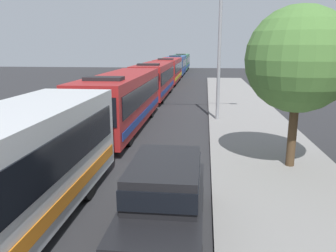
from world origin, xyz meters
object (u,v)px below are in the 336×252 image
white_suv (165,197)px  streetlamp_mid (220,31)px  bus_rear (177,65)px  roadside_tree (299,60)px  bus_second_in_line (122,99)px  bus_fourth_in_line (169,70)px  bus_tail_end (182,61)px  bus_middle (154,79)px

white_suv → streetlamp_mid: streetlamp_mid is taller
bus_rear → roadside_tree: size_ratio=1.82×
bus_second_in_line → bus_rear: same height
white_suv → bus_fourth_in_line: bearing=95.9°
bus_fourth_in_line → white_suv: bus_fourth_in_line is taller
bus_fourth_in_line → bus_tail_end: bearing=90.0°
bus_middle → streetlamp_mid: size_ratio=1.26×
bus_second_in_line → roadside_tree: roadside_tree is taller
bus_fourth_in_line → bus_tail_end: (-0.00, 24.03, -0.00)m
streetlamp_mid → roadside_tree: 8.64m
bus_middle → bus_rear: bearing=90.0°
bus_second_in_line → bus_fourth_in_line: same height
roadside_tree → bus_fourth_in_line: bearing=104.5°
streetlamp_mid → roadside_tree: streetlamp_mid is taller
bus_middle → white_suv: bus_middle is taller
bus_rear → bus_middle: bearing=-90.0°
bus_fourth_in_line → roadside_tree: 31.45m
bus_middle → bus_rear: same height
bus_middle → roadside_tree: (7.88, -18.05, 2.41)m
streetlamp_mid → bus_rear: bearing=99.0°
bus_second_in_line → roadside_tree: bearing=-36.6°
bus_second_in_line → white_suv: (3.70, -10.99, -0.66)m
bus_fourth_in_line → roadside_tree: (7.88, -30.36, 2.41)m
bus_tail_end → white_suv: 59.64m
bus_second_in_line → bus_middle: bearing=90.0°
bus_rear → streetlamp_mid: streetlamp_mid is taller
bus_second_in_line → bus_tail_end: bearing=90.0°
bus_rear → white_suv: 47.68m
bus_middle → bus_rear: size_ratio=1.03×
bus_fourth_in_line → roadside_tree: roadside_tree is taller
bus_fourth_in_line → streetlamp_mid: 23.15m
streetlamp_mid → bus_middle: bearing=118.6°
bus_second_in_line → bus_fourth_in_line: bearing=90.0°
white_suv → roadside_tree: 7.29m
white_suv → bus_second_in_line: bearing=108.6°
streetlamp_mid → white_suv: bearing=-97.3°
bus_fourth_in_line → bus_rear: (-0.00, 12.04, -0.00)m
bus_fourth_in_line → white_suv: bearing=-84.1°
bus_rear → bus_tail_end: 11.99m
bus_rear → streetlamp_mid: size_ratio=1.23×
bus_middle → streetlamp_mid: 11.88m
bus_tail_end → roadside_tree: roadside_tree is taller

